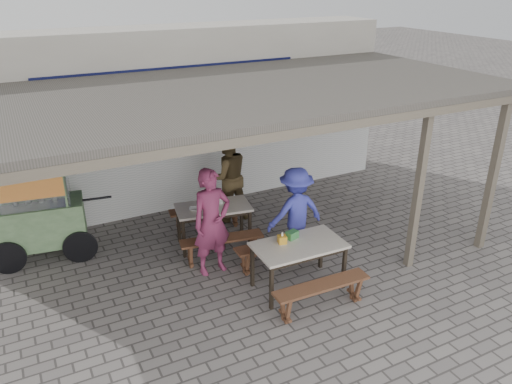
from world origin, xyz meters
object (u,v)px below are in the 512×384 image
object	(u,v)px
condiment_bowl	(194,209)
table_left	(213,211)
vendor_cart	(39,212)
patron_right_table	(295,212)
bench_right_street	(322,291)
patron_street_side	(212,222)
condiment_jar	(220,200)
bench_left_wall	(207,214)
patron_wall_side	(227,176)
bench_left_street	(222,244)
table_right	(299,249)
bench_right_wall	(278,248)
tissue_box	(282,239)
donation_box	(292,235)

from	to	relation	value
condiment_bowl	table_left	bearing A→B (deg)	-1.49
vendor_cart	patron_right_table	xyz separation A→B (m)	(3.83, -1.79, -0.07)
bench_right_street	patron_street_side	bearing A→B (deg)	121.19
vendor_cart	condiment_jar	world-z (taller)	vendor_cart
bench_left_wall	patron_street_side	size ratio (longest dim) A/B	0.80
condiment_jar	table_left	bearing A→B (deg)	-157.87
patron_wall_side	patron_right_table	bearing A→B (deg)	108.21
bench_right_street	patron_wall_side	world-z (taller)	patron_wall_side
bench_left_wall	patron_wall_side	world-z (taller)	patron_wall_side
bench_left_street	patron_right_table	world-z (taller)	patron_right_table
table_left	condiment_bowl	bearing A→B (deg)	-171.67
table_right	bench_right_wall	bearing A→B (deg)	90.00
bench_left_wall	bench_right_street	xyz separation A→B (m)	(0.51, -3.03, 0.00)
patron_street_side	tissue_box	distance (m)	1.16
table_left	bench_right_wall	bearing A→B (deg)	-50.04
bench_left_wall	tissue_box	bearing A→B (deg)	-71.91
patron_street_side	patron_right_table	bearing A→B (deg)	-9.64
table_left	vendor_cart	world-z (taller)	vendor_cart
bench_right_street	patron_right_table	xyz separation A→B (m)	(0.51, 1.58, 0.44)
bench_right_wall	vendor_cart	world-z (taller)	vendor_cart
table_right	vendor_cart	bearing A→B (deg)	142.60
patron_wall_side	patron_right_table	size ratio (longest dim) A/B	1.14
vendor_cart	patron_street_side	bearing A→B (deg)	-27.02
bench_left_street	tissue_box	bearing A→B (deg)	-53.70
patron_wall_side	patron_right_table	world-z (taller)	patron_wall_side
vendor_cart	condiment_bowl	xyz separation A→B (m)	(2.36, -0.91, -0.08)
patron_right_table	bench_right_wall	bearing A→B (deg)	29.71
bench_right_wall	patron_street_side	distance (m)	1.18
patron_street_side	patron_right_table	size ratio (longest dim) A/B	1.13
bench_right_street	condiment_jar	bearing A→B (deg)	101.72
bench_right_street	patron_wall_side	size ratio (longest dim) A/B	0.82
bench_right_street	condiment_bowl	distance (m)	2.67
patron_street_side	patron_wall_side	bearing A→B (deg)	52.95
patron_wall_side	bench_left_wall	bearing A→B (deg)	27.60
patron_wall_side	table_right	bearing A→B (deg)	92.13
condiment_jar	condiment_bowl	bearing A→B (deg)	-173.40
bench_left_street	patron_street_side	distance (m)	0.62
patron_right_table	condiment_bowl	size ratio (longest dim) A/B	9.37
patron_right_table	vendor_cart	bearing A→B (deg)	-23.46
bench_left_wall	patron_right_table	distance (m)	1.83
bench_right_wall	patron_street_side	xyz separation A→B (m)	(-0.99, 0.35, 0.54)
patron_right_table	donation_box	size ratio (longest dim) A/B	8.62
vendor_cart	tissue_box	world-z (taller)	vendor_cart
bench_left_street	patron_street_side	xyz separation A→B (m)	(-0.24, -0.18, 0.54)
table_left	bench_left_wall	distance (m)	0.68
table_right	condiment_jar	xyz separation A→B (m)	(-0.47, 1.85, 0.13)
bench_left_street	bench_right_street	xyz separation A→B (m)	(0.72, -1.86, 0.00)
bench_left_wall	vendor_cart	xyz separation A→B (m)	(-2.80, 0.33, 0.52)
patron_street_side	patron_right_table	xyz separation A→B (m)	(1.47, -0.10, -0.10)
bench_right_street	bench_right_wall	world-z (taller)	same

